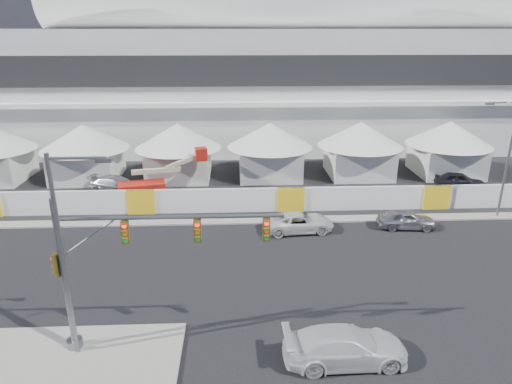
{
  "coord_description": "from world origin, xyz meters",
  "views": [
    {
      "loc": [
        1.64,
        -19.87,
        14.03
      ],
      "look_at": [
        2.99,
        10.0,
        3.29
      ],
      "focal_mm": 32.0,
      "sensor_mm": 36.0,
      "label": 1
    }
  ],
  "objects_px": {
    "lot_car_b": "(460,181)",
    "streetlight_curb": "(507,151)",
    "pickup_curb": "(299,222)",
    "pickup_near": "(345,346)",
    "traffic_mast": "(112,267)",
    "lot_car_c": "(116,184)",
    "boom_lift": "(150,184)",
    "sedan_silver": "(406,219)",
    "streetlight_median": "(67,246)"
  },
  "relations": [
    {
      "from": "pickup_near",
      "to": "streetlight_median",
      "type": "bearing_deg",
      "value": 83.35
    },
    {
      "from": "pickup_near",
      "to": "lot_car_b",
      "type": "xyz_separation_m",
      "value": [
        15.98,
        22.71,
        -0.05
      ]
    },
    {
      "from": "pickup_near",
      "to": "traffic_mast",
      "type": "relative_size",
      "value": 0.56
    },
    {
      "from": "sedan_silver",
      "to": "lot_car_c",
      "type": "bearing_deg",
      "value": 73.99
    },
    {
      "from": "sedan_silver",
      "to": "lot_car_b",
      "type": "distance_m",
      "value": 11.84
    },
    {
      "from": "lot_car_c",
      "to": "streetlight_curb",
      "type": "height_order",
      "value": "streetlight_curb"
    },
    {
      "from": "pickup_near",
      "to": "traffic_mast",
      "type": "height_order",
      "value": "traffic_mast"
    },
    {
      "from": "boom_lift",
      "to": "streetlight_curb",
      "type": "bearing_deg",
      "value": -25.0
    },
    {
      "from": "lot_car_b",
      "to": "streetlight_curb",
      "type": "bearing_deg",
      "value": -164.79
    },
    {
      "from": "pickup_curb",
      "to": "streetlight_median",
      "type": "distance_m",
      "value": 18.08
    },
    {
      "from": "streetlight_median",
      "to": "lot_car_c",
      "type": "bearing_deg",
      "value": 99.65
    },
    {
      "from": "lot_car_b",
      "to": "sedan_silver",
      "type": "bearing_deg",
      "value": 154.49
    },
    {
      "from": "pickup_near",
      "to": "boom_lift",
      "type": "relative_size",
      "value": 0.68
    },
    {
      "from": "lot_car_b",
      "to": "lot_car_c",
      "type": "distance_m",
      "value": 31.56
    },
    {
      "from": "lot_car_c",
      "to": "traffic_mast",
      "type": "height_order",
      "value": "traffic_mast"
    },
    {
      "from": "streetlight_median",
      "to": "traffic_mast",
      "type": "bearing_deg",
      "value": 12.56
    },
    {
      "from": "sedan_silver",
      "to": "pickup_curb",
      "type": "height_order",
      "value": "sedan_silver"
    },
    {
      "from": "sedan_silver",
      "to": "pickup_near",
      "type": "relative_size",
      "value": 0.75
    },
    {
      "from": "lot_car_c",
      "to": "streetlight_curb",
      "type": "distance_m",
      "value": 32.39
    },
    {
      "from": "pickup_near",
      "to": "streetlight_median",
      "type": "xyz_separation_m",
      "value": [
        -11.81,
        1.0,
        4.7
      ]
    },
    {
      "from": "lot_car_b",
      "to": "streetlight_curb",
      "type": "relative_size",
      "value": 0.48
    },
    {
      "from": "lot_car_c",
      "to": "boom_lift",
      "type": "relative_size",
      "value": 0.62
    },
    {
      "from": "pickup_curb",
      "to": "lot_car_c",
      "type": "bearing_deg",
      "value": 53.97
    },
    {
      "from": "pickup_near",
      "to": "streetlight_median",
      "type": "distance_m",
      "value": 12.75
    },
    {
      "from": "lot_car_b",
      "to": "streetlight_median",
      "type": "relative_size",
      "value": 0.48
    },
    {
      "from": "sedan_silver",
      "to": "streetlight_median",
      "type": "relative_size",
      "value": 0.45
    },
    {
      "from": "streetlight_curb",
      "to": "sedan_silver",
      "type": "bearing_deg",
      "value": -167.1
    },
    {
      "from": "sedan_silver",
      "to": "traffic_mast",
      "type": "relative_size",
      "value": 0.42
    },
    {
      "from": "lot_car_c",
      "to": "lot_car_b",
      "type": "bearing_deg",
      "value": -71.1
    },
    {
      "from": "pickup_curb",
      "to": "streetlight_curb",
      "type": "height_order",
      "value": "streetlight_curb"
    },
    {
      "from": "pickup_near",
      "to": "lot_car_c",
      "type": "bearing_deg",
      "value": 32.12
    },
    {
      "from": "streetlight_median",
      "to": "boom_lift",
      "type": "relative_size",
      "value": 1.14
    },
    {
      "from": "pickup_near",
      "to": "lot_car_b",
      "type": "bearing_deg",
      "value": -36.97
    },
    {
      "from": "pickup_near",
      "to": "streetlight_curb",
      "type": "height_order",
      "value": "streetlight_curb"
    },
    {
      "from": "pickup_curb",
      "to": "lot_car_c",
      "type": "height_order",
      "value": "lot_car_c"
    },
    {
      "from": "pickup_near",
      "to": "lot_car_c",
      "type": "distance_m",
      "value": 27.88
    },
    {
      "from": "sedan_silver",
      "to": "pickup_near",
      "type": "xyz_separation_m",
      "value": [
        -7.84,
        -14.11,
        0.09
      ]
    },
    {
      "from": "boom_lift",
      "to": "traffic_mast",
      "type": "bearing_deg",
      "value": -96.86
    },
    {
      "from": "streetlight_median",
      "to": "streetlight_curb",
      "type": "xyz_separation_m",
      "value": [
        27.47,
        14.91,
        -0.16
      ]
    },
    {
      "from": "lot_car_b",
      "to": "boom_lift",
      "type": "xyz_separation_m",
      "value": [
        -28.29,
        -0.72,
        0.33
      ]
    },
    {
      "from": "lot_car_b",
      "to": "lot_car_c",
      "type": "relative_size",
      "value": 0.88
    },
    {
      "from": "lot_car_c",
      "to": "streetlight_curb",
      "type": "bearing_deg",
      "value": -83.36
    },
    {
      "from": "streetlight_median",
      "to": "sedan_silver",
      "type": "bearing_deg",
      "value": 33.72
    },
    {
      "from": "lot_car_b",
      "to": "pickup_near",
      "type": "bearing_deg",
      "value": 162.79
    },
    {
      "from": "pickup_curb",
      "to": "traffic_mast",
      "type": "xyz_separation_m",
      "value": [
        -10.03,
        -12.6,
        3.53
      ]
    },
    {
      "from": "lot_car_c",
      "to": "streetlight_curb",
      "type": "xyz_separation_m",
      "value": [
        31.23,
        -7.22,
        4.61
      ]
    },
    {
      "from": "lot_car_b",
      "to": "pickup_curb",
      "type": "bearing_deg",
      "value": 136.41
    },
    {
      "from": "streetlight_median",
      "to": "boom_lift",
      "type": "xyz_separation_m",
      "value": [
        -0.49,
        20.99,
        -4.42
      ]
    },
    {
      "from": "pickup_curb",
      "to": "traffic_mast",
      "type": "bearing_deg",
      "value": 136.18
    },
    {
      "from": "pickup_curb",
      "to": "pickup_near",
      "type": "xyz_separation_m",
      "value": [
        0.15,
        -13.95,
        0.11
      ]
    }
  ]
}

